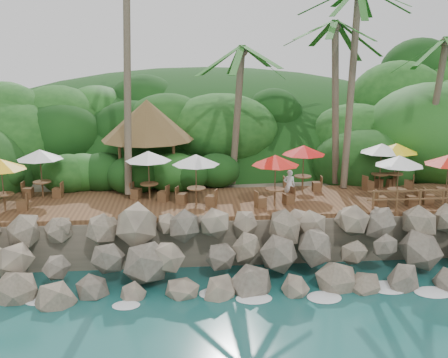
{
  "coord_description": "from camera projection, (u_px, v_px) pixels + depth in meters",
  "views": [
    {
      "loc": [
        -2.15,
        -18.65,
        9.44
      ],
      "look_at": [
        0.0,
        6.0,
        3.4
      ],
      "focal_mm": 42.24,
      "sensor_mm": 36.0,
      "label": 1
    }
  ],
  "objects": [
    {
      "name": "railing",
      "position": [
        443.0,
        197.0,
        24.15
      ],
      "size": [
        7.2,
        0.1,
        1.0
      ],
      "color": "brown",
      "rests_on": "terrace"
    },
    {
      "name": "jungle_hill",
      "position": [
        206.0,
        169.0,
        43.21
      ],
      "size": [
        44.8,
        28.0,
        15.4
      ],
      "primitive_type": "ellipsoid",
      "color": "#143811",
      "rests_on": "ground"
    },
    {
      "name": "land_base",
      "position": [
        211.0,
        178.0,
        35.7
      ],
      "size": [
        32.0,
        25.2,
        2.1
      ],
      "primitive_type": "cube",
      "color": "gray",
      "rests_on": "ground"
    },
    {
      "name": "foam_line",
      "position": [
        237.0,
        296.0,
        20.75
      ],
      "size": [
        25.2,
        0.8,
        0.06
      ],
      "color": "white",
      "rests_on": "ground"
    },
    {
      "name": "ground",
      "position": [
        237.0,
        300.0,
        20.47
      ],
      "size": [
        140.0,
        140.0,
        0.0
      ],
      "primitive_type": "plane",
      "color": "#19514F",
      "rests_on": "ground"
    },
    {
      "name": "jungle_foliage",
      "position": [
        212.0,
        197.0,
        34.99
      ],
      "size": [
        44.0,
        16.0,
        12.0
      ],
      "primitive_type": null,
      "color": "#143811",
      "rests_on": "ground"
    },
    {
      "name": "terrace",
      "position": [
        224.0,
        203.0,
        25.75
      ],
      "size": [
        26.0,
        5.0,
        0.2
      ],
      "primitive_type": "cube",
      "color": "brown",
      "rests_on": "land_base"
    },
    {
      "name": "waiter",
      "position": [
        289.0,
        186.0,
        25.52
      ],
      "size": [
        0.63,
        0.48,
        1.56
      ],
      "primitive_type": "imported",
      "rotation": [
        0.0,
        0.0,
        2.94
      ],
      "color": "white",
      "rests_on": "terrace"
    },
    {
      "name": "seawall",
      "position": [
        232.0,
        253.0,
        22.13
      ],
      "size": [
        29.0,
        4.0,
        2.3
      ],
      "primitive_type": null,
      "color": "gray",
      "rests_on": "ground"
    },
    {
      "name": "palapa",
      "position": [
        147.0,
        120.0,
        28.52
      ],
      "size": [
        5.04,
        5.04,
        4.6
      ],
      "color": "brown",
      "rests_on": "ground"
    },
    {
      "name": "dining_clusters",
      "position": [
        237.0,
        160.0,
        25.3
      ],
      "size": [
        24.47,
        5.44,
        2.44
      ],
      "color": "brown",
      "rests_on": "terrace"
    }
  ]
}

